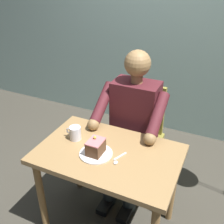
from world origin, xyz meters
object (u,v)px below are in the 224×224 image
(dining_table, at_px, (108,164))
(seated_person, at_px, (131,127))
(chair, at_px, (138,132))
(coffee_cup, at_px, (75,133))
(dessert_spoon, at_px, (118,160))
(cake_slice, at_px, (96,147))

(dining_table, xyz_separation_m, seated_person, (0.00, -0.42, 0.06))
(chair, height_order, seated_person, seated_person)
(coffee_cup, bearing_deg, seated_person, -125.83)
(chair, relative_size, coffee_cup, 7.87)
(dining_table, height_order, dessert_spoon, dessert_spoon)
(dessert_spoon, bearing_deg, dining_table, -28.43)
(cake_slice, bearing_deg, seated_person, -97.58)
(dining_table, relative_size, cake_slice, 7.80)
(seated_person, xyz_separation_m, coffee_cup, (0.28, 0.39, 0.10))
(dining_table, bearing_deg, coffee_cup, -7.96)
(chair, relative_size, seated_person, 0.72)
(coffee_cup, relative_size, dessert_spoon, 0.82)
(seated_person, distance_m, cake_slice, 0.49)
(dining_table, xyz_separation_m, cake_slice, (0.06, 0.05, 0.16))
(coffee_cup, bearing_deg, cake_slice, 156.48)
(dining_table, distance_m, dessert_spoon, 0.15)
(dining_table, bearing_deg, dessert_spoon, 151.57)
(coffee_cup, distance_m, dessert_spoon, 0.38)
(seated_person, bearing_deg, coffee_cup, 54.17)
(cake_slice, relative_size, dessert_spoon, 0.86)
(seated_person, relative_size, cake_slice, 10.35)
(dining_table, bearing_deg, seated_person, -90.00)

